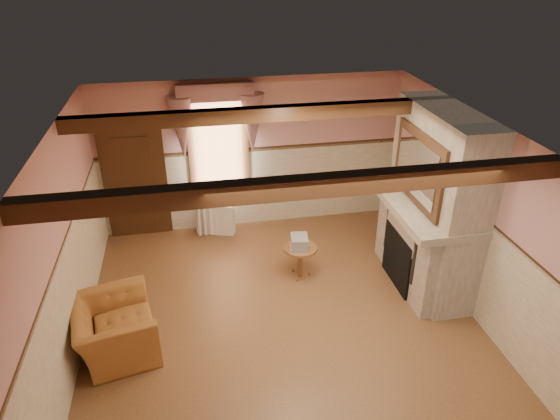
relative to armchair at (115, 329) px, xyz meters
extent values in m
cube|color=brown|center=(2.25, 0.15, -0.37)|extent=(5.50, 6.00, 0.01)
cube|color=silver|center=(2.25, 0.15, 2.43)|extent=(5.50, 6.00, 0.01)
cube|color=tan|center=(2.25, 3.15, 1.03)|extent=(5.50, 0.02, 2.80)
cube|color=tan|center=(-0.50, 0.15, 1.03)|extent=(0.02, 6.00, 2.80)
cube|color=tan|center=(5.00, 0.15, 1.03)|extent=(0.02, 6.00, 2.80)
cube|color=black|center=(4.25, 0.75, 0.08)|extent=(0.20, 0.95, 0.90)
imported|color=#9E662D|center=(0.00, 0.00, 0.00)|extent=(1.19, 1.30, 0.73)
cylinder|color=brown|center=(2.73, 1.21, -0.09)|extent=(0.55, 0.55, 0.55)
cube|color=#B7AD8C|center=(2.71, 1.20, 0.28)|extent=(0.30, 0.35, 0.20)
cube|color=white|center=(1.50, 2.85, -0.07)|extent=(0.72, 0.39, 0.60)
imported|color=brown|center=(4.49, 0.68, 1.09)|extent=(0.33, 0.33, 0.08)
cube|color=black|center=(4.49, 1.40, 1.15)|extent=(0.14, 0.24, 0.20)
cylinder|color=#C08E36|center=(4.49, 1.18, 1.19)|extent=(0.11, 0.11, 0.28)
cylinder|color=#B32916|center=(4.49, -0.04, 1.13)|extent=(0.06, 0.06, 0.16)
cylinder|color=gold|center=(4.49, 0.35, 1.11)|extent=(0.06, 0.06, 0.12)
cube|color=gray|center=(4.67, 0.75, 1.03)|extent=(0.85, 2.00, 2.80)
cube|color=gray|center=(4.49, 0.75, 0.99)|extent=(1.05, 2.05, 0.12)
cube|color=silver|center=(4.31, 0.75, 1.60)|extent=(0.06, 1.44, 1.04)
cube|color=black|center=(0.15, 3.09, 0.68)|extent=(1.10, 0.10, 2.10)
cube|color=white|center=(1.65, 3.12, 1.28)|extent=(1.06, 0.08, 2.02)
cube|color=gray|center=(1.65, 3.03, 1.88)|extent=(1.30, 0.14, 1.40)
cube|color=black|center=(2.25, -1.05, 2.33)|extent=(5.50, 0.18, 0.20)
cube|color=black|center=(2.25, 1.35, 2.33)|extent=(5.50, 0.18, 0.20)
camera|label=1|loc=(1.17, -5.29, 4.40)|focal=32.00mm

